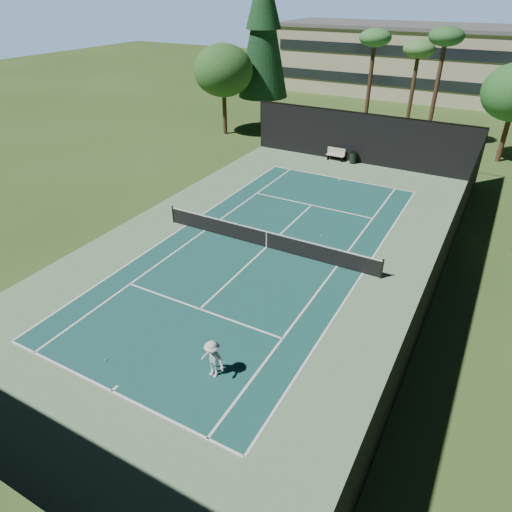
{
  "coord_description": "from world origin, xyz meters",
  "views": [
    {
      "loc": [
        10.08,
        -19.47,
        12.51
      ],
      "look_at": [
        1.0,
        -3.0,
        1.3
      ],
      "focal_mm": 32.0,
      "sensor_mm": 36.0,
      "label": 1
    }
  ],
  "objects_px": {
    "tennis_net": "(266,239)",
    "tennis_ball_c": "(321,236)",
    "tennis_ball_b": "(241,235)",
    "tennis_ball_d": "(207,206)",
    "tennis_ball_a": "(106,360)",
    "park_bench": "(336,154)",
    "trash_bin": "(353,158)",
    "player": "(213,359)"
  },
  "relations": [
    {
      "from": "tennis_ball_b",
      "to": "tennis_ball_d",
      "type": "bearing_deg",
      "value": 149.29
    },
    {
      "from": "tennis_net",
      "to": "trash_bin",
      "type": "relative_size",
      "value": 13.65
    },
    {
      "from": "tennis_net",
      "to": "tennis_ball_a",
      "type": "relative_size",
      "value": 178.26
    },
    {
      "from": "tennis_ball_d",
      "to": "trash_bin",
      "type": "distance_m",
      "value": 13.94
    },
    {
      "from": "tennis_ball_d",
      "to": "tennis_ball_b",
      "type": "bearing_deg",
      "value": -30.71
    },
    {
      "from": "park_bench",
      "to": "tennis_ball_a",
      "type": "bearing_deg",
      "value": -88.95
    },
    {
      "from": "player",
      "to": "tennis_ball_a",
      "type": "xyz_separation_m",
      "value": [
        -4.08,
        -1.37,
        -0.76
      ]
    },
    {
      "from": "player",
      "to": "tennis_ball_a",
      "type": "height_order",
      "value": "player"
    },
    {
      "from": "tennis_ball_b",
      "to": "park_bench",
      "type": "distance_m",
      "value": 15.18
    },
    {
      "from": "tennis_ball_a",
      "to": "trash_bin",
      "type": "xyz_separation_m",
      "value": [
        1.03,
        26.47,
        0.44
      ]
    },
    {
      "from": "tennis_net",
      "to": "park_bench",
      "type": "relative_size",
      "value": 8.6
    },
    {
      "from": "tennis_net",
      "to": "trash_bin",
      "type": "bearing_deg",
      "value": 91.09
    },
    {
      "from": "tennis_ball_a",
      "to": "park_bench",
      "type": "relative_size",
      "value": 0.05
    },
    {
      "from": "tennis_ball_d",
      "to": "park_bench",
      "type": "height_order",
      "value": "park_bench"
    },
    {
      "from": "tennis_ball_a",
      "to": "park_bench",
      "type": "distance_m",
      "value": 26.54
    },
    {
      "from": "tennis_net",
      "to": "tennis_ball_b",
      "type": "height_order",
      "value": "tennis_net"
    },
    {
      "from": "tennis_ball_a",
      "to": "park_bench",
      "type": "bearing_deg",
      "value": 91.05
    },
    {
      "from": "tennis_ball_a",
      "to": "trash_bin",
      "type": "bearing_deg",
      "value": 87.77
    },
    {
      "from": "tennis_ball_a",
      "to": "tennis_ball_b",
      "type": "distance_m",
      "value": 11.38
    },
    {
      "from": "park_bench",
      "to": "trash_bin",
      "type": "relative_size",
      "value": 1.59
    },
    {
      "from": "tennis_ball_c",
      "to": "tennis_ball_a",
      "type": "bearing_deg",
      "value": -104.51
    },
    {
      "from": "tennis_net",
      "to": "tennis_ball_a",
      "type": "xyz_separation_m",
      "value": [
        -1.33,
        -10.83,
        -0.52
      ]
    },
    {
      "from": "park_bench",
      "to": "trash_bin",
      "type": "bearing_deg",
      "value": -2.12
    },
    {
      "from": "park_bench",
      "to": "tennis_ball_d",
      "type": "bearing_deg",
      "value": -107.63
    },
    {
      "from": "tennis_ball_a",
      "to": "player",
      "type": "bearing_deg",
      "value": 18.57
    },
    {
      "from": "tennis_net",
      "to": "park_bench",
      "type": "xyz_separation_m",
      "value": [
        -1.81,
        15.7,
        -0.01
      ]
    },
    {
      "from": "tennis_ball_a",
      "to": "park_bench",
      "type": "xyz_separation_m",
      "value": [
        -0.48,
        26.53,
        0.51
      ]
    },
    {
      "from": "tennis_ball_a",
      "to": "tennis_ball_d",
      "type": "relative_size",
      "value": 0.95
    },
    {
      "from": "tennis_ball_a",
      "to": "trash_bin",
      "type": "distance_m",
      "value": 26.5
    },
    {
      "from": "player",
      "to": "tennis_ball_c",
      "type": "distance_m",
      "value": 12.2
    },
    {
      "from": "tennis_ball_c",
      "to": "tennis_ball_d",
      "type": "distance_m",
      "value": 8.06
    },
    {
      "from": "trash_bin",
      "to": "tennis_net",
      "type": "bearing_deg",
      "value": -88.91
    },
    {
      "from": "tennis_ball_b",
      "to": "park_bench",
      "type": "height_order",
      "value": "park_bench"
    },
    {
      "from": "park_bench",
      "to": "trash_bin",
      "type": "xyz_separation_m",
      "value": [
        1.51,
        -0.06,
        -0.07
      ]
    },
    {
      "from": "tennis_ball_b",
      "to": "trash_bin",
      "type": "bearing_deg",
      "value": 83.82
    },
    {
      "from": "tennis_ball_b",
      "to": "tennis_ball_d",
      "type": "distance_m",
      "value": 4.6
    },
    {
      "from": "player",
      "to": "trash_bin",
      "type": "height_order",
      "value": "player"
    },
    {
      "from": "tennis_net",
      "to": "tennis_ball_d",
      "type": "relative_size",
      "value": 170.23
    },
    {
      "from": "player",
      "to": "tennis_ball_b",
      "type": "bearing_deg",
      "value": 120.89
    },
    {
      "from": "tennis_net",
      "to": "player",
      "type": "height_order",
      "value": "player"
    },
    {
      "from": "tennis_net",
      "to": "tennis_ball_c",
      "type": "relative_size",
      "value": 174.79
    },
    {
      "from": "tennis_net",
      "to": "tennis_ball_c",
      "type": "xyz_separation_m",
      "value": [
        2.18,
        2.71,
        -0.52
      ]
    }
  ]
}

